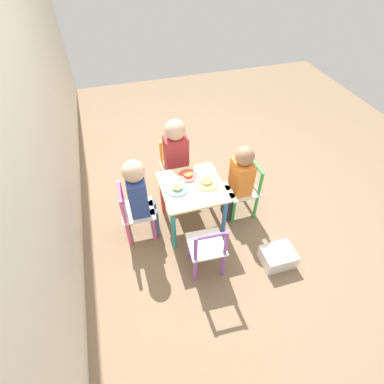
# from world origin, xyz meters

# --- Properties ---
(ground_plane) EXTENTS (6.00, 6.00, 0.00)m
(ground_plane) POSITION_xyz_m (0.00, 0.00, 0.00)
(ground_plane) COLOR #7F664C
(house_wall) EXTENTS (6.00, 0.06, 2.60)m
(house_wall) POSITION_xyz_m (0.00, 0.98, 1.30)
(house_wall) COLOR beige
(house_wall) RESTS_ON ground_plane
(kids_table) EXTENTS (0.49, 0.49, 0.45)m
(kids_table) POSITION_xyz_m (0.00, 0.00, 0.37)
(kids_table) COLOR beige
(kids_table) RESTS_ON ground_plane
(chair_green) EXTENTS (0.27, 0.27, 0.53)m
(chair_green) POSITION_xyz_m (0.01, -0.47, 0.26)
(chair_green) COLOR silver
(chair_green) RESTS_ON ground_plane
(chair_yellow) EXTENTS (0.27, 0.27, 0.53)m
(chair_yellow) POSITION_xyz_m (0.47, 0.02, 0.26)
(chair_yellow) COLOR silver
(chair_yellow) RESTS_ON ground_plane
(chair_pink) EXTENTS (0.27, 0.27, 0.53)m
(chair_pink) POSITION_xyz_m (0.02, 0.47, 0.26)
(chair_pink) COLOR silver
(chair_pink) RESTS_ON ground_plane
(chair_purple) EXTENTS (0.27, 0.27, 0.53)m
(chair_purple) POSITION_xyz_m (-0.47, 0.03, 0.26)
(chair_purple) COLOR silver
(chair_purple) RESTS_ON ground_plane
(child_front) EXTENTS (0.20, 0.21, 0.72)m
(child_front) POSITION_xyz_m (0.01, -0.41, 0.43)
(child_front) COLOR #38383D
(child_front) RESTS_ON ground_plane
(child_right) EXTENTS (0.23, 0.21, 0.79)m
(child_right) POSITION_xyz_m (0.41, 0.02, 0.48)
(child_right) COLOR #4C608E
(child_right) RESTS_ON ground_plane
(child_back) EXTENTS (0.21, 0.22, 0.78)m
(child_back) POSITION_xyz_m (0.02, 0.41, 0.47)
(child_back) COLOR #4C608E
(child_back) RESTS_ON ground_plane
(plate_front) EXTENTS (0.19, 0.19, 0.03)m
(plate_front) POSITION_xyz_m (-0.00, -0.12, 0.46)
(plate_front) COLOR #EADB66
(plate_front) RESTS_ON kids_table
(plate_right) EXTENTS (0.16, 0.16, 0.03)m
(plate_right) POSITION_xyz_m (0.12, 0.00, 0.46)
(plate_right) COLOR #E54C47
(plate_right) RESTS_ON kids_table
(plate_back) EXTENTS (0.18, 0.18, 0.03)m
(plate_back) POSITION_xyz_m (0.00, 0.12, 0.46)
(plate_back) COLOR #4C9EE0
(plate_back) RESTS_ON kids_table
(storage_bin) EXTENTS (0.20, 0.25, 0.13)m
(storage_bin) POSITION_xyz_m (-0.58, -0.53, 0.06)
(storage_bin) COLOR silver
(storage_bin) RESTS_ON ground_plane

